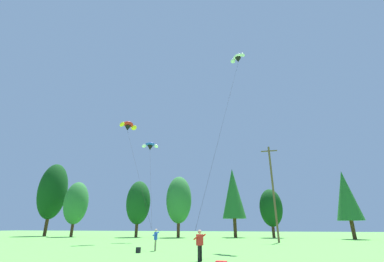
{
  "coord_description": "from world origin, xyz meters",
  "views": [
    {
      "loc": [
        6.16,
        4.54,
        1.86
      ],
      "look_at": [
        1.2,
        23.27,
        9.17
      ],
      "focal_mm": 23.78,
      "sensor_mm": 36.0,
      "label": 1
    }
  ],
  "objects": [
    {
      "name": "kite_flyer_mid",
      "position": [
        2.47,
        20.25,
        1.0
      ],
      "size": [
        0.72,
        0.74,
        1.69
      ],
      "color": "black",
      "rests_on": "ground_plane"
    },
    {
      "name": "treeline_tree_c",
      "position": [
        -17.17,
        51.6,
        6.32
      ],
      "size": [
        4.62,
        4.62,
        10.44
      ],
      "color": "#472D19",
      "rests_on": "ground_plane"
    },
    {
      "name": "parafoil_kite_far_blue_white",
      "position": [
        -9.45,
        38.62,
        13.34
      ],
      "size": [
        7.83,
        13.64,
        12.34
      ],
      "color": "blue"
    },
    {
      "name": "treeline_tree_b",
      "position": [
        -30.32,
        50.19,
        6.4
      ],
      "size": [
        4.66,
        4.66,
        10.58
      ],
      "color": "#472D19",
      "rests_on": "ground_plane"
    },
    {
      "name": "treeline_tree_f",
      "position": [
        7.77,
        55.72,
        5.16
      ],
      "size": [
        4.1,
        4.1,
        8.53
      ],
      "color": "#472D19",
      "rests_on": "ground_plane"
    },
    {
      "name": "parafoil_kite_high_red_yellow",
      "position": [
        -11.2,
        34.6,
        15.25
      ],
      "size": [
        9.33,
        10.17,
        14.33
      ],
      "color": "red"
    },
    {
      "name": "treeline_tree_a",
      "position": [
        -38.54,
        52.24,
        9.29
      ],
      "size": [
        5.94,
        5.94,
        15.34
      ],
      "color": "#472D19",
      "rests_on": "ground_plane"
    },
    {
      "name": "treeline_tree_d",
      "position": [
        -9.18,
        52.6,
        6.73
      ],
      "size": [
        4.8,
        4.8,
        11.13
      ],
      "color": "#472D19",
      "rests_on": "ground_plane"
    },
    {
      "name": "utility_pole",
      "position": [
        7.83,
        40.57,
        6.49
      ],
      "size": [
        2.2,
        0.26,
        12.43
      ],
      "color": "brown",
      "rests_on": "ground_plane"
    },
    {
      "name": "backpack",
      "position": [
        -3.2,
        23.97,
        0.2
      ],
      "size": [
        0.34,
        0.27,
        0.4
      ],
      "primitive_type": "cube",
      "rotation": [
        0.0,
        0.0,
        0.1
      ],
      "color": "black",
      "rests_on": "ground_plane"
    },
    {
      "name": "parafoil_kite_mid_white",
      "position": [
        4.95,
        30.84,
        21.02
      ],
      "size": [
        3.85,
        11.35,
        19.94
      ],
      "color": "white"
    },
    {
      "name": "treeline_tree_g",
      "position": [
        19.75,
        52.55,
        6.72
      ],
      "size": [
        3.96,
        3.96,
        10.74
      ],
      "color": "#472D19",
      "rests_on": "ground_plane"
    },
    {
      "name": "treeline_tree_e",
      "position": [
        1.01,
        55.12,
        7.96
      ],
      "size": [
        4.4,
        4.4,
        12.71
      ],
      "color": "#472D19",
      "rests_on": "ground_plane"
    },
    {
      "name": "kite_flyer_near",
      "position": [
        -2.59,
        25.84,
        1.0
      ],
      "size": [
        0.67,
        0.69,
        1.69
      ],
      "color": "gray",
      "rests_on": "ground_plane"
    }
  ]
}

